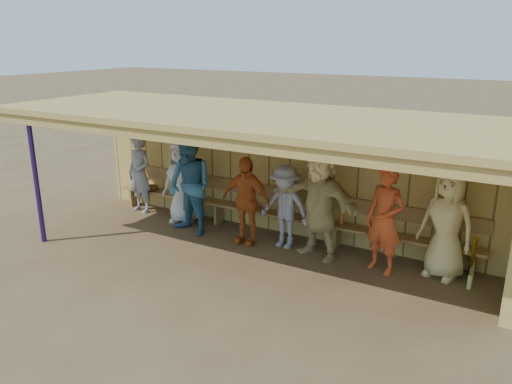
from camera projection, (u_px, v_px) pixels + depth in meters
ground at (246, 253)px, 8.85m from camera, size 90.00×90.00×0.00m
player_a at (140, 174)px, 10.77m from camera, size 0.67×0.48×1.72m
player_b at (182, 182)px, 10.15m from camera, size 0.87×0.59×1.71m
player_c at (190, 186)px, 9.48m from camera, size 1.08×0.92×1.94m
player_d at (246, 201)px, 9.10m from camera, size 0.97×0.42×1.64m
player_e at (285, 207)px, 8.93m from camera, size 1.03×0.65×1.53m
player_f at (320, 202)px, 8.49m from camera, size 1.92×1.11×1.97m
player_g at (385, 220)px, 7.93m from camera, size 0.75×0.60×1.78m
player_h at (447, 224)px, 7.76m from camera, size 0.99×0.78×1.77m
dugout_structure at (285, 155)px, 8.73m from camera, size 8.80×3.20×2.50m
bench at (276, 208)px, 9.62m from camera, size 7.60×0.34×0.93m
dugout_equipment at (230, 204)px, 9.98m from camera, size 6.82×0.62×0.80m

